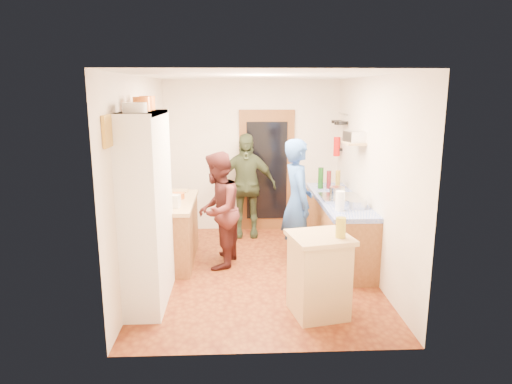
{
  "coord_description": "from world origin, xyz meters",
  "views": [
    {
      "loc": [
        -0.29,
        -5.85,
        2.42
      ],
      "look_at": [
        -0.02,
        0.15,
        1.08
      ],
      "focal_mm": 32.0,
      "sensor_mm": 36.0,
      "label": 1
    }
  ],
  "objects": [
    {
      "name": "pan_hang_a",
      "position": [
        1.4,
        1.35,
        1.92
      ],
      "size": [
        0.18,
        0.18,
        0.05
      ],
      "primitive_type": "cylinder",
      "color": "black",
      "rests_on": "pan_rail"
    },
    {
      "name": "wall_right",
      "position": [
        1.51,
        0.0,
        1.3
      ],
      "size": [
        0.02,
        4.0,
        2.6
      ],
      "primitive_type": "cube",
      "color": "beige",
      "rests_on": "ground"
    },
    {
      "name": "wall_back",
      "position": [
        0.0,
        2.01,
        1.3
      ],
      "size": [
        3.0,
        0.02,
        2.6
      ],
      "primitive_type": "cube",
      "color": "beige",
      "rests_on": "ground"
    },
    {
      "name": "door_glass",
      "position": [
        0.25,
        1.94,
        1.05
      ],
      "size": [
        0.7,
        0.02,
        1.7
      ],
      "primitive_type": "cube",
      "color": "black",
      "rests_on": "door_frame"
    },
    {
      "name": "island_top",
      "position": [
        0.6,
        -1.24,
        0.89
      ],
      "size": [
        0.73,
        0.73,
        0.05
      ],
      "primitive_type": "cube",
      "rotation": [
        0.0,
        0.0,
        0.21
      ],
      "color": "tan",
      "rests_on": "island_base"
    },
    {
      "name": "wall_shelf",
      "position": [
        1.37,
        0.45,
        1.7
      ],
      "size": [
        0.26,
        0.42,
        0.03
      ],
      "primitive_type": "cube",
      "color": "tan",
      "rests_on": "wall_right"
    },
    {
      "name": "plate_stack",
      "position": [
        -1.3,
        -1.15,
        2.25
      ],
      "size": [
        0.25,
        0.25,
        0.1
      ],
      "primitive_type": "cylinder",
      "color": "white",
      "rests_on": "hutch_top_shelf"
    },
    {
      "name": "radio",
      "position": [
        1.37,
        0.45,
        1.79
      ],
      "size": [
        0.27,
        0.33,
        0.15
      ],
      "primitive_type": "cube",
      "rotation": [
        0.0,
        0.0,
        0.18
      ],
      "color": "silver",
      "rests_on": "wall_shelf"
    },
    {
      "name": "ext_bracket",
      "position": [
        1.47,
        1.7,
        1.45
      ],
      "size": [
        0.06,
        0.1,
        0.04
      ],
      "primitive_type": "cube",
      "color": "black",
      "rests_on": "wall_right"
    },
    {
      "name": "bottle_b",
      "position": [
        1.18,
        1.16,
        1.04
      ],
      "size": [
        0.08,
        0.08,
        0.28
      ],
      "primitive_type": "cylinder",
      "rotation": [
        0.0,
        0.0,
        0.13
      ],
      "color": "#591419",
      "rests_on": "right_counter_top"
    },
    {
      "name": "pan_hang_b",
      "position": [
        1.4,
        1.55,
        1.9
      ],
      "size": [
        0.16,
        0.16,
        0.05
      ],
      "primitive_type": "cylinder",
      "color": "black",
      "rests_on": "pan_rail"
    },
    {
      "name": "floor",
      "position": [
        0.0,
        0.0,
        -0.01
      ],
      "size": [
        3.0,
        4.0,
        0.02
      ],
      "primitive_type": "cube",
      "color": "brown",
      "rests_on": "ground"
    },
    {
      "name": "left_counter_base",
      "position": [
        -1.2,
        0.45,
        0.42
      ],
      "size": [
        0.6,
        1.4,
        0.85
      ],
      "primitive_type": "cube",
      "color": "#956035",
      "rests_on": "ground"
    },
    {
      "name": "bottle_a",
      "position": [
        1.05,
        1.16,
        1.07
      ],
      "size": [
        0.09,
        0.09,
        0.34
      ],
      "primitive_type": "cylinder",
      "rotation": [
        0.0,
        0.0,
        -0.07
      ],
      "color": "#143F14",
      "rests_on": "right_counter_top"
    },
    {
      "name": "pot_on_hob",
      "position": [
        1.15,
        0.41,
        1.01
      ],
      "size": [
        0.22,
        0.22,
        0.14
      ],
      "primitive_type": "cylinder",
      "color": "silver",
      "rests_on": "hob"
    },
    {
      "name": "left_counter_top",
      "position": [
        -1.2,
        0.45,
        0.88
      ],
      "size": [
        0.64,
        1.44,
        0.05
      ],
      "primitive_type": "cube",
      "color": "tan",
      "rests_on": "left_counter_base"
    },
    {
      "name": "person_hob",
      "position": [
        0.6,
        0.26,
        0.89
      ],
      "size": [
        0.5,
        0.7,
        1.78
      ],
      "primitive_type": "imported",
      "rotation": [
        0.0,
        0.0,
        1.7
      ],
      "color": "#294E98",
      "rests_on": "ground"
    },
    {
      "name": "right_counter_base",
      "position": [
        1.2,
        0.5,
        0.42
      ],
      "size": [
        0.6,
        2.2,
        0.84
      ],
      "primitive_type": "cube",
      "color": "#956035",
      "rests_on": "ground"
    },
    {
      "name": "hutch_body",
      "position": [
        -1.3,
        -0.8,
        1.1
      ],
      "size": [
        0.4,
        1.2,
        2.2
      ],
      "primitive_type": "cube",
      "color": "white",
      "rests_on": "ground"
    },
    {
      "name": "wall_front",
      "position": [
        0.0,
        -2.01,
        1.3
      ],
      "size": [
        3.0,
        0.02,
        2.6
      ],
      "primitive_type": "cube",
      "color": "beige",
      "rests_on": "ground"
    },
    {
      "name": "bottle_c",
      "position": [
        1.31,
        1.1,
        1.05
      ],
      "size": [
        0.09,
        0.09,
        0.3
      ],
      "primitive_type": "cylinder",
      "rotation": [
        0.0,
        0.0,
        0.2
      ],
      "color": "olive",
      "rests_on": "right_counter_top"
    },
    {
      "name": "chopping_board",
      "position": [
        -1.18,
        1.02,
        0.91
      ],
      "size": [
        0.32,
        0.24,
        0.02
      ],
      "primitive_type": "cube",
      "rotation": [
        0.0,
        0.0,
        -0.08
      ],
      "color": "tan",
      "rests_on": "left_counter_top"
    },
    {
      "name": "orange_pot_a",
      "position": [
        -1.3,
        -0.77,
        2.28
      ],
      "size": [
        0.19,
        0.19,
        0.15
      ],
      "primitive_type": "cylinder",
      "color": "orange",
      "rests_on": "hutch_top_shelf"
    },
    {
      "name": "door_frame",
      "position": [
        0.25,
        1.97,
        1.05
      ],
      "size": [
        0.95,
        0.06,
        2.1
      ],
      "primitive_type": "cube",
      "color": "brown",
      "rests_on": "ground"
    },
    {
      "name": "orange_bowl",
      "position": [
        -1.12,
        0.56,
        0.94
      ],
      "size": [
        0.22,
        0.22,
        0.08
      ],
      "primitive_type": "cylinder",
      "rotation": [
        0.0,
        0.0,
        0.25
      ],
      "color": "orange",
      "rests_on": "left_counter_top"
    },
    {
      "name": "right_counter_top",
      "position": [
        1.2,
        0.5,
        0.87
      ],
      "size": [
        0.62,
        2.22,
        0.06
      ],
      "primitive_type": "cube",
      "color": "#0729B2",
      "rests_on": "right_counter_base"
    },
    {
      "name": "island_base",
      "position": [
        0.6,
        -1.24,
        0.43
      ],
      "size": [
        0.65,
        0.65,
        0.86
      ],
      "primitive_type": "cube",
      "rotation": [
        0.0,
        0.0,
        0.21
      ],
      "color": "tan",
      "rests_on": "ground"
    },
    {
      "name": "person_left",
      "position": [
        -0.51,
        0.26,
        0.81
      ],
      "size": [
        0.77,
        0.9,
        1.61
      ],
      "primitive_type": "imported",
      "rotation": [
        0.0,
        0.0,
        -1.79
      ],
      "color": "#411A19",
      "rests_on": "ground"
    },
    {
      "name": "cutting_board",
      "position": [
        0.54,
        -1.2,
        0.9
      ],
      "size": [
        0.4,
        0.35,
        0.02
      ],
      "primitive_type": "cube",
      "rotation": [
        0.0,
        0.0,
        0.21
      ],
      "color": "white",
      "rests_on": "island_top"
    },
    {
      "name": "fire_extinguisher",
      "position": [
        1.41,
        1.7,
        1.5
      ],
      "size": [
        0.11,
        0.11,
        0.32
      ],
      "primitive_type": "cylinder",
      "color": "red",
      "rests_on": "wall_right"
    },
    {
      "name": "orange_pot_b",
      "position": [
        -1.3,
        -0.48,
        2.28
      ],
      "size": [
        0.18,
        0.18,
        0.16
      ],
      "primitive_type": "cylinder",
      "color": "orange",
      "rests_on": "hutch_top_shelf"
    },
    {
      "name": "picture_frame",
      "position": [
        -1.48,
        -1.55,
        2.05
      ],
      "size": [
        0.03,
        0.25,
        0.3
      ],
      "primitive_type": "cube",
      "color": "gold",
      "rests_on": "wall_left"
    },
    {
      "name": "pan_rail",
      "position": [
        1.46,
        1.52,
        2.05
      ],
      "size": [
        0.02,
        0.65,
        0.02
      ],
      "primitive_type": "cylinder",
      "rotation": [
        1.57,
        0.0,
        0.0
      ],
      "color": "silver",
      "rests_on": "wall_right"
    },
    {
      "name": "oil_jar",
      "position": [
        0.8,
        -1.32,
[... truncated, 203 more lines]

